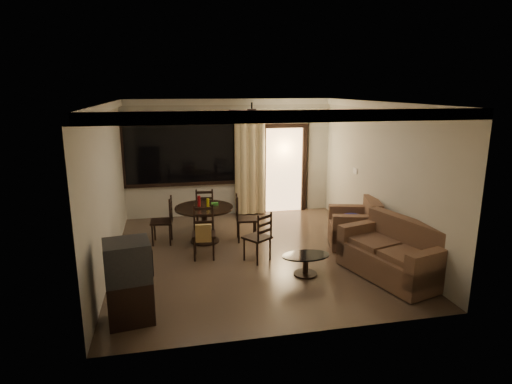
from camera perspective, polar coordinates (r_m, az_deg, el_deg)
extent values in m
plane|color=#7F6651|center=(8.13, -0.52, -8.27)|extent=(5.50, 5.50, 0.00)
plane|color=beige|center=(10.38, -3.51, 4.57)|extent=(5.00, 0.00, 5.00)
plane|color=beige|center=(5.14, 5.46, -4.98)|extent=(5.00, 0.00, 5.00)
plane|color=beige|center=(7.65, -19.25, 0.53)|extent=(0.00, 5.50, 5.50)
plane|color=beige|center=(8.55, 16.13, 2.08)|extent=(0.00, 5.50, 5.50)
plane|color=white|center=(7.55, -0.57, 11.86)|extent=(5.50, 5.50, 0.00)
cube|color=black|center=(10.23, -9.63, 5.26)|extent=(2.70, 0.04, 1.45)
cylinder|color=black|center=(10.06, -9.22, 9.75)|extent=(3.20, 0.03, 0.03)
cube|color=#FFC684|center=(10.67, 3.75, 2.91)|extent=(0.91, 0.03, 2.08)
cube|color=white|center=(9.49, 13.09, 2.76)|extent=(0.02, 0.18, 0.12)
cylinder|color=black|center=(7.55, -0.57, 11.41)|extent=(0.03, 0.03, 0.12)
cylinder|color=black|center=(7.55, -0.57, 10.72)|extent=(0.16, 0.16, 0.08)
cylinder|color=black|center=(8.61, -6.94, -2.12)|extent=(1.17, 1.17, 0.04)
cylinder|color=black|center=(8.71, -6.87, -4.33)|extent=(0.12, 0.12, 0.68)
cylinder|color=black|center=(8.83, -6.81, -6.46)|extent=(0.58, 0.58, 0.03)
cylinder|color=maroon|center=(8.63, -7.61, -1.22)|extent=(0.06, 0.06, 0.22)
cylinder|color=#B5A513|center=(8.54, -6.44, -1.48)|extent=(0.06, 0.06, 0.18)
cube|color=#2E8026|center=(8.71, -5.53, -1.59)|extent=(0.14, 0.10, 0.05)
cube|color=black|center=(8.75, -12.48, -3.87)|extent=(0.46, 0.46, 0.04)
cube|color=black|center=(8.71, -1.28, -3.62)|extent=(0.46, 0.46, 0.04)
cube|color=black|center=(7.88, -6.98, -5.61)|extent=(0.46, 0.46, 0.04)
cube|color=#A68C47|center=(7.63, -7.03, -5.47)|extent=(0.29, 0.11, 0.32)
cube|color=black|center=(9.45, -6.82, -2.32)|extent=(0.46, 0.46, 0.04)
cube|color=black|center=(6.10, -16.43, -13.64)|extent=(0.66, 0.61, 0.59)
cube|color=black|center=(5.87, -16.80, -8.77)|extent=(0.66, 0.61, 0.53)
cube|color=black|center=(5.89, -13.90, -8.49)|extent=(0.08, 0.42, 0.36)
cube|color=#4D2F23|center=(7.46, 17.59, -9.05)|extent=(1.36, 1.91, 0.43)
cube|color=#4D2F23|center=(7.58, 19.65, -5.99)|extent=(0.69, 1.71, 0.70)
cube|color=#4D2F23|center=(6.92, 22.24, -9.36)|extent=(0.93, 0.44, 0.54)
cube|color=#4D2F23|center=(7.90, 13.77, -5.86)|extent=(0.93, 0.44, 0.54)
cube|color=#4D2F23|center=(7.34, 17.43, -7.36)|extent=(1.04, 1.63, 0.13)
cube|color=#4D2F23|center=(8.70, 12.83, -5.47)|extent=(1.12, 1.12, 0.43)
cube|color=#4D2F23|center=(8.66, 15.23, -3.25)|extent=(0.45, 0.94, 0.70)
cube|color=#4D2F23|center=(8.30, 13.28, -4.88)|extent=(0.93, 0.43, 0.54)
cube|color=#4D2F23|center=(8.97, 12.55, -3.42)|extent=(0.93, 0.43, 0.54)
cube|color=#4D2F23|center=(8.62, 12.56, -3.91)|extent=(0.81, 0.85, 0.13)
ellipsoid|color=#141558|center=(8.58, 12.60, -3.19)|extent=(0.39, 0.32, 0.11)
ellipsoid|color=black|center=(7.21, 6.66, -8.42)|extent=(0.80, 0.48, 0.03)
cylinder|color=black|center=(7.27, 6.62, -9.66)|extent=(0.09, 0.09, 0.32)
cylinder|color=black|center=(7.34, 6.58, -10.78)|extent=(0.39, 0.39, 0.03)
cube|color=black|center=(7.70, 0.15, -6.08)|extent=(0.57, 0.57, 0.04)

